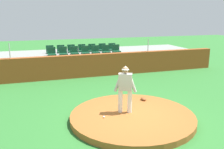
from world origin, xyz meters
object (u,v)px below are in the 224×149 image
object	(u,v)px
stadium_chair_10	(82,49)
stadium_chair_3	(85,51)
stadium_chair_4	(95,51)
stadium_chair_0	(52,53)
stadium_chair_11	(92,49)
stadium_chair_6	(116,50)
stadium_chair_7	(50,51)
stadium_chair_9	(71,50)
stadium_chair_8	(61,50)
stadium_chair_1	(63,52)
baseball	(104,117)
stadium_chair_2	(74,52)
stadium_chair_13	(112,48)
stadium_chair_12	(103,48)
fielding_glove	(143,99)
pitcher	(125,86)
stadium_chair_5	(106,50)

from	to	relation	value
stadium_chair_10	stadium_chair_3	bearing A→B (deg)	91.35
stadium_chair_10	stadium_chair_4	bearing A→B (deg)	126.83
stadium_chair_0	stadium_chair_3	xyz separation A→B (m)	(2.09, 0.03, 0.00)
stadium_chair_11	stadium_chair_6	bearing A→B (deg)	147.51
stadium_chair_4	stadium_chair_6	distance (m)	1.41
stadium_chair_7	stadium_chair_9	world-z (taller)	same
stadium_chair_8	stadium_chair_1	bearing A→B (deg)	91.95
stadium_chair_7	stadium_chair_10	world-z (taller)	same
baseball	stadium_chair_2	xyz separation A→B (m)	(0.37, 7.76, 1.12)
baseball	stadium_chair_10	bearing A→B (deg)	83.12
stadium_chair_2	stadium_chair_7	distance (m)	1.68
stadium_chair_0	stadium_chair_7	world-z (taller)	same
stadium_chair_13	stadium_chair_12	bearing A→B (deg)	-1.56
fielding_glove	stadium_chair_3	bearing A→B (deg)	-174.84
fielding_glove	stadium_chair_10	xyz separation A→B (m)	(-1.00, 7.46, 1.10)
stadium_chair_8	stadium_chair_10	distance (m)	1.40
stadium_chair_1	stadium_chair_4	size ratio (longest dim) A/B	1.00
pitcher	stadium_chair_1	size ratio (longest dim) A/B	3.39
stadium_chair_0	stadium_chair_9	bearing A→B (deg)	-145.39
stadium_chair_0	baseball	bearing A→B (deg)	97.54
stadium_chair_2	stadium_chair_10	distance (m)	1.11
baseball	stadium_chair_10	size ratio (longest dim) A/B	0.15
stadium_chair_5	pitcher	bearing A→B (deg)	78.16
baseball	stadium_chair_7	distance (m)	8.79
pitcher	stadium_chair_8	distance (m)	8.46
stadium_chair_8	stadium_chair_12	distance (m)	2.83
stadium_chair_12	pitcher	bearing A→B (deg)	79.18
stadium_chair_2	stadium_chair_11	distance (m)	1.60
stadium_chair_2	stadium_chair_5	bearing A→B (deg)	178.96
baseball	stadium_chair_10	world-z (taller)	stadium_chair_10
baseball	stadium_chair_1	world-z (taller)	stadium_chair_1
stadium_chair_8	stadium_chair_13	distance (m)	3.53
stadium_chair_12	stadium_chair_13	bearing A→B (deg)	178.44
stadium_chair_2	stadium_chair_9	distance (m)	0.90
stadium_chair_1	stadium_chair_6	world-z (taller)	same
stadium_chair_1	stadium_chair_7	size ratio (longest dim) A/B	1.00
fielding_glove	stadium_chair_8	world-z (taller)	stadium_chair_8
stadium_chair_5	stadium_chair_11	world-z (taller)	same
stadium_chair_9	stadium_chair_13	distance (m)	2.85
baseball	stadium_chair_12	distance (m)	9.06
stadium_chair_0	stadium_chair_4	xyz separation A→B (m)	(2.75, 0.00, 0.00)
pitcher	stadium_chair_2	world-z (taller)	pitcher
stadium_chair_1	stadium_chair_4	world-z (taller)	same
baseball	stadium_chair_5	world-z (taller)	stadium_chair_5
baseball	stadium_chair_2	size ratio (longest dim) A/B	0.15
stadium_chair_3	stadium_chair_7	world-z (taller)	same
stadium_chair_13	stadium_chair_1	bearing A→B (deg)	14.59
stadium_chair_6	stadium_chair_11	size ratio (longest dim) A/B	1.00
stadium_chair_2	stadium_chair_6	world-z (taller)	same
stadium_chair_9	stadium_chair_11	xyz separation A→B (m)	(1.40, -0.04, 0.00)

